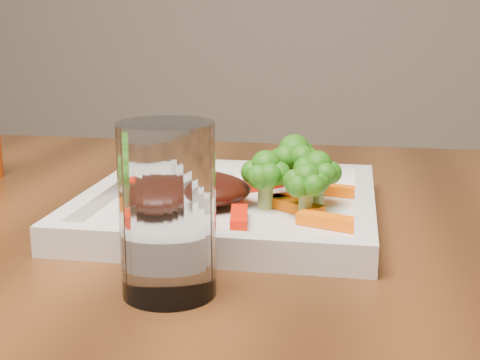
# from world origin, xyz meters

# --- Properties ---
(plate) EXTENTS (0.27, 0.27, 0.01)m
(plate) POSITION_xyz_m (0.53, 0.20, 0.76)
(plate) COLOR white
(plate) RESTS_ON dining_table
(steak) EXTENTS (0.13, 0.11, 0.03)m
(steak) POSITION_xyz_m (0.49, 0.20, 0.78)
(steak) COLOR #390E08
(steak) RESTS_ON plate
(broccoli_0) EXTENTS (0.07, 0.07, 0.07)m
(broccoli_0) POSITION_xyz_m (0.59, 0.25, 0.80)
(broccoli_0) COLOR #126F13
(broccoli_0) RESTS_ON plate
(broccoli_1) EXTENTS (0.06, 0.06, 0.06)m
(broccoli_1) POSITION_xyz_m (0.61, 0.21, 0.79)
(broccoli_1) COLOR #326911
(broccoli_1) RESTS_ON plate
(broccoli_2) EXTENTS (0.06, 0.06, 0.06)m
(broccoli_2) POSITION_xyz_m (0.60, 0.18, 0.79)
(broccoli_2) COLOR #2E6911
(broccoli_2) RESTS_ON plate
(broccoli_3) EXTENTS (0.07, 0.07, 0.06)m
(broccoli_3) POSITION_xyz_m (0.56, 0.20, 0.79)
(broccoli_3) COLOR #1B6210
(broccoli_3) RESTS_ON plate
(carrot_1) EXTENTS (0.06, 0.04, 0.01)m
(carrot_1) POSITION_xyz_m (0.63, 0.15, 0.77)
(carrot_1) COLOR #FF6504
(carrot_1) RESTS_ON plate
(carrot_2) EXTENTS (0.02, 0.06, 0.01)m
(carrot_2) POSITION_xyz_m (0.55, 0.15, 0.77)
(carrot_2) COLOR red
(carrot_2) RESTS_ON plate
(carrot_3) EXTENTS (0.05, 0.03, 0.01)m
(carrot_3) POSITION_xyz_m (0.63, 0.26, 0.77)
(carrot_3) COLOR #FF6104
(carrot_3) RESTS_ON plate
(carrot_4) EXTENTS (0.05, 0.05, 0.01)m
(carrot_4) POSITION_xyz_m (0.55, 0.27, 0.77)
(carrot_4) COLOR red
(carrot_4) RESTS_ON plate
(carrot_5) EXTENTS (0.06, 0.05, 0.01)m
(carrot_5) POSITION_xyz_m (0.59, 0.19, 0.77)
(carrot_5) COLOR #CD5703
(carrot_5) RESTS_ON plate
(carrot_6) EXTENTS (0.06, 0.04, 0.01)m
(carrot_6) POSITION_xyz_m (0.59, 0.22, 0.77)
(carrot_6) COLOR #ED3403
(carrot_6) RESTS_ON plate
(drinking_glass) EXTENTS (0.08, 0.08, 0.12)m
(drinking_glass) POSITION_xyz_m (0.52, 0.02, 0.81)
(drinking_glass) COLOR silver
(drinking_glass) RESTS_ON dining_table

